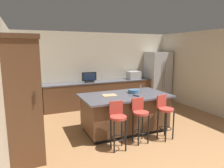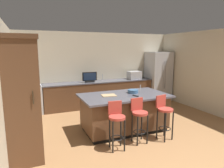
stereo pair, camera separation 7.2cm
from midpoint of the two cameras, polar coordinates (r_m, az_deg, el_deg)
wall_back at (r=7.59m, az=-3.62°, el=4.31°), size 6.24×0.12×2.63m
wall_left at (r=4.66m, az=-27.72°, el=-0.41°), size 0.12×5.48×2.63m
wall_right at (r=7.15m, az=26.65°, el=2.92°), size 0.12×5.48×2.63m
counter_back at (r=7.35m, az=-3.03°, el=-2.69°), size 3.98×0.62×0.90m
kitchen_island at (r=5.19m, az=3.85°, el=-7.91°), size 2.18×1.23×0.92m
refrigerator at (r=8.33m, az=13.07°, el=2.14°), size 0.88×0.80×1.93m
range_oven at (r=6.93m, az=-21.82°, el=-4.13°), size 0.75×0.63×0.92m
cabinet_tower at (r=3.88m, az=-23.62°, el=-3.87°), size 0.66×0.57×2.30m
microwave at (r=7.82m, az=6.52°, el=2.48°), size 0.48×0.36×0.29m
tv_monitor at (r=7.07m, az=-6.02°, el=1.80°), size 0.51×0.16×0.35m
sink_faucet_back at (r=7.39m, az=-2.37°, el=1.88°), size 0.02×0.02×0.24m
sink_faucet_island at (r=5.26m, az=8.34°, el=-1.41°), size 0.02×0.02×0.22m
bar_stool_left at (r=4.21m, az=1.78°, el=-10.39°), size 0.34×0.36×0.99m
bar_stool_center at (r=4.55m, az=8.09°, el=-9.01°), size 0.34×0.34×0.98m
bar_stool_right at (r=4.82m, az=14.88°, el=-7.95°), size 0.34×0.36×1.01m
fruit_bowl at (r=5.28m, az=6.31°, el=-2.05°), size 0.27×0.27×0.09m
tv_remote at (r=4.95m, az=7.04°, el=-3.29°), size 0.10×0.17×0.02m
cutting_board at (r=4.96m, az=-0.50°, el=-3.20°), size 0.38×0.32×0.02m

